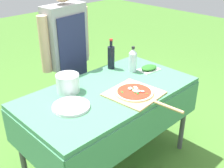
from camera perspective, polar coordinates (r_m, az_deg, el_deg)
name	(u,v)px	position (r m, az deg, el deg)	size (l,w,h in m)	color
ground_plane	(109,164)	(2.63, -0.55, -15.89)	(12.00, 12.00, 0.00)	#477A2D
prep_table	(109,100)	(2.24, -0.63, -3.18)	(1.42, 0.77, 0.75)	#478960
person_cook	(67,51)	(2.67, -9.19, 6.71)	(0.56, 0.22, 1.50)	#70604C
pizza_on_peel	(135,93)	(2.13, 4.78, -1.91)	(0.40, 0.61, 0.05)	tan
oil_bottle	(111,57)	(2.54, -0.18, 5.54)	(0.06, 0.06, 0.28)	black
water_bottle	(133,60)	(2.48, 4.25, 4.90)	(0.07, 0.07, 0.23)	silver
herb_container	(149,68)	(2.56, 7.52, 3.24)	(0.20, 0.15, 0.04)	silver
mixing_tub	(68,83)	(2.17, -8.96, 0.20)	(0.18, 0.18, 0.14)	silver
plate_stack	(71,106)	(1.98, -8.29, -4.52)	(0.27, 0.27, 0.02)	white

